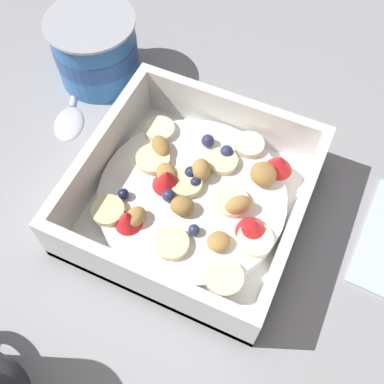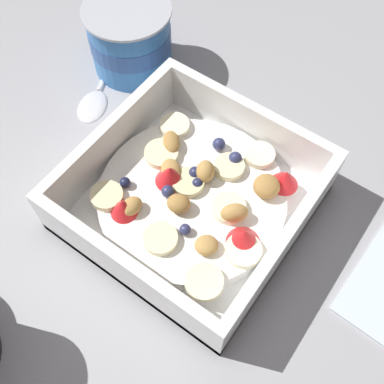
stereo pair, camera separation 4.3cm
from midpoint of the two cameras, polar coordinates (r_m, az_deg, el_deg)
ground_plane at (r=0.46m, az=-0.34°, el=-0.96°), size 2.40×2.40×0.00m
fruit_bowl at (r=0.44m, az=-2.63°, el=-0.89°), size 0.20×0.20×0.06m
spoon at (r=0.55m, az=-16.70°, el=10.21°), size 0.09×0.17×0.01m
yogurt_cup at (r=0.55m, az=-14.01°, el=16.47°), size 0.10×0.10×0.08m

